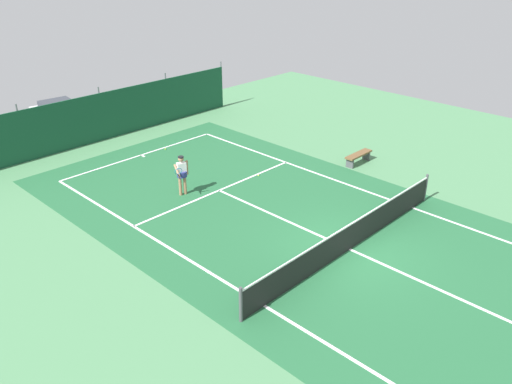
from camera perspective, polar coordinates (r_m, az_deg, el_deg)
name	(u,v)px	position (r m, az deg, el deg)	size (l,w,h in m)	color
ground_plane	(349,249)	(17.64, 10.15, -6.18)	(36.00, 36.00, 0.00)	#4C8456
court_surface	(349,249)	(17.63, 10.15, -6.17)	(11.02, 26.60, 0.01)	#236038
tennis_net	(351,236)	(17.37, 10.28, -4.75)	(10.12, 0.10, 1.10)	black
back_fence	(99,125)	(28.10, -16.78, 7.05)	(16.30, 0.98, 2.70)	#14472D
tennis_player	(182,173)	(20.74, -8.10, 2.11)	(0.82, 0.67, 1.64)	#9E7051
tennis_ball_near_player	(258,175)	(22.57, 0.26, 1.84)	(0.07, 0.07, 0.07)	#CCDB33
tennis_ball_midcourt	(165,149)	(25.81, -9.86, 4.64)	(0.07, 0.07, 0.07)	#CCDB33
parked_car	(61,118)	(29.22, -20.51, 7.58)	(2.35, 4.37, 1.68)	silver
courtside_bench	(359,156)	(24.15, 11.12, 3.88)	(1.60, 0.40, 0.49)	brown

